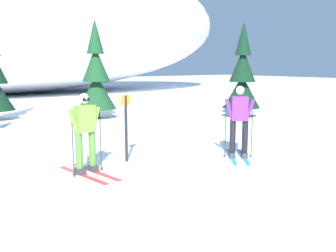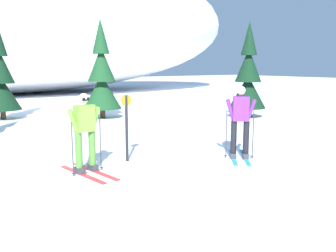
% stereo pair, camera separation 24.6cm
% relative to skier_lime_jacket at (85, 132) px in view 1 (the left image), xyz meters
% --- Properties ---
extents(ground_plane, '(120.00, 120.00, 0.00)m').
position_rel_skier_lime_jacket_xyz_m(ground_plane, '(1.67, -1.03, -0.92)').
color(ground_plane, white).
extents(skier_lime_jacket, '(0.80, 1.82, 1.77)m').
position_rel_skier_lime_jacket_xyz_m(skier_lime_jacket, '(0.00, 0.00, 0.00)').
color(skier_lime_jacket, red).
rests_on(skier_lime_jacket, ground).
extents(skier_purple_jacket, '(1.35, 1.56, 1.85)m').
position_rel_skier_lime_jacket_xyz_m(skier_purple_jacket, '(3.71, -0.99, 0.05)').
color(skier_purple_jacket, '#2893CC').
rests_on(skier_purple_jacket, ground).
extents(pine_tree_right, '(1.69, 1.69, 4.37)m').
position_rel_skier_lime_jacket_xyz_m(pine_tree_right, '(3.83, 7.76, 0.90)').
color(pine_tree_right, '#47301E').
rests_on(pine_tree_right, ground).
extents(pine_tree_far_right, '(1.65, 1.65, 4.28)m').
position_rel_skier_lime_jacket_xyz_m(pine_tree_far_right, '(9.46, 4.38, 0.87)').
color(pine_tree_far_right, '#47301E').
rests_on(pine_tree_far_right, ground).
extents(trail_marker_post, '(0.28, 0.07, 1.66)m').
position_rel_skier_lime_jacket_xyz_m(trail_marker_post, '(1.22, 0.39, 0.01)').
color(trail_marker_post, black).
rests_on(trail_marker_post, ground).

